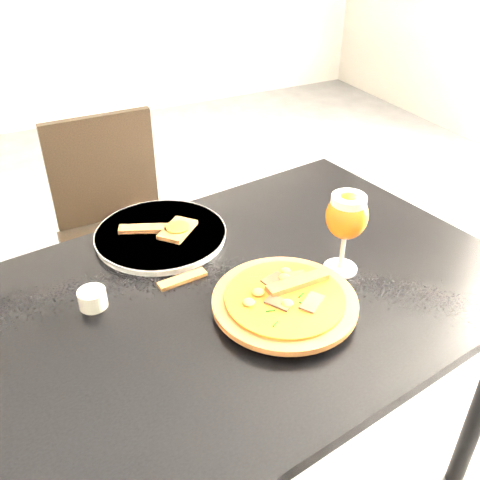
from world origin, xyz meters
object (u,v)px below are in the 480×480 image
pizza (285,300)px  beer_glass (347,217)px  dining_table (242,319)px  chair_far (119,230)px

pizza → beer_glass: 0.23m
dining_table → chair_far: chair_far is taller
dining_table → pizza: pizza is taller
pizza → beer_glass: (0.18, 0.06, 0.12)m
pizza → beer_glass: beer_glass is taller
chair_far → pizza: (0.13, -0.91, 0.31)m
chair_far → beer_glass: beer_glass is taller
dining_table → pizza: size_ratio=4.32×
dining_table → beer_glass: size_ratio=6.66×
dining_table → chair_far: 0.83m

